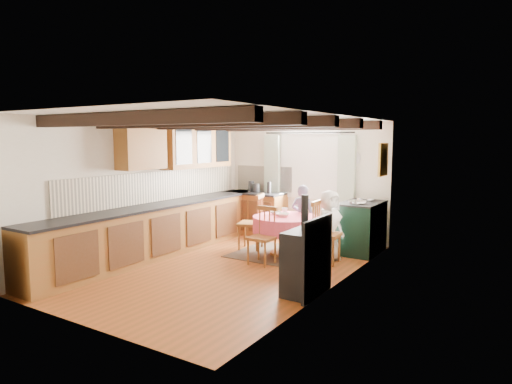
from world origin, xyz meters
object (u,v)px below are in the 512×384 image
Objects in this scene: aga_range at (361,227)px; child_far at (303,217)px; chair_left at (251,221)px; child_right at (329,226)px; cast_iron_stove at (304,245)px; cup at (285,211)px; chair_near at (262,236)px; chair_right at (326,232)px; dining_table at (286,236)px.

child_far reaches higher than aga_range.
chair_left is 0.87× the size of child_right.
child_far is at bearing -161.06° from aga_range.
cast_iron_stove reaches higher than chair_left.
cast_iron_stove reaches higher than cup.
chair_near is 1.06m from chair_left.
chair_left is 0.86× the size of child_far.
child_far reaches higher than chair_right.
child_right is (-0.03, 0.19, 0.08)m from chair_right.
chair_right is 9.48× the size of cup.
chair_near is 1.19m from child_right.
chair_right reaches higher than chair_near.
child_far is (0.04, 0.58, 0.26)m from dining_table.
child_right is (-0.39, 1.75, -0.07)m from cast_iron_stove.
chair_left reaches higher than aga_range.
child_far is at bearing 86.77° from chair_near.
aga_range is at bearing 57.20° from chair_near.
chair_left is at bearing 138.90° from cast_iron_stove.
chair_left is at bearing 110.35° from child_right.
cup is at bearing 98.73° from child_right.
chair_left reaches higher than dining_table.
aga_range is 0.84× the size of child_far.
chair_near is at bearing -95.28° from dining_table.
cast_iron_stove is 1.10× the size of child_far.
chair_near is at bearing 143.03° from cast_iron_stove.
chair_near is 0.79× the size of child_right.
child_right is at bearing 142.18° from child_far.
child_right is at bearing 75.58° from chair_left.
chair_left reaches higher than chair_right.
chair_left is 0.69m from cup.
dining_table is at bearing 78.74° from chair_right.
cup is at bearing 97.77° from chair_near.
dining_table is 10.60× the size of cup.
chair_left is 2.04m from aga_range.
chair_left is at bearing 27.06° from child_far.
child_right is 10.92× the size of cup.
chair_right is 1.61m from cast_iron_stove.
cast_iron_stove is at bearing -55.01° from cup.
chair_right is (1.60, -0.14, -0.00)m from chair_left.
cup is (-1.34, 1.92, 0.09)m from cast_iron_stove.
cup is at bearing 124.99° from cast_iron_stove.
aga_range is at bearing -166.25° from child_far.
child_far is at bearing 106.00° from chair_left.
child_right is at bearing -9.78° from cup.
chair_near is 1.09m from chair_right.
cup is at bearing -151.97° from aga_range.
dining_table is 0.97× the size of child_right.
child_far reaches higher than dining_table.
chair_right is at bearing -5.24° from dining_table.
dining_table is at bearing 125.48° from cast_iron_stove.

